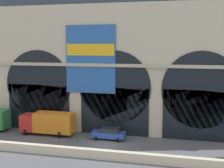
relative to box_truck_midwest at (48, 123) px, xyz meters
The scene contains 5 objects.
ground_plane 9.52m from the box_truck_midwest, 17.54° to the right, with size 200.00×200.00×0.00m, color #54565B.
quay_parapet_wall 11.43m from the box_truck_midwest, 38.25° to the right, with size 90.00×0.70×1.01m, color beige.
station_building 13.55m from the box_truck_midwest, 26.48° to the left, with size 47.85×4.99×22.36m.
box_truck_midwest is the anchor object (origin of this frame).
car_center 8.78m from the box_truck_midwest, ahead, with size 4.40×2.22×1.55m.
Camera 1 is at (9.42, -35.01, 12.45)m, focal length 48.75 mm.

